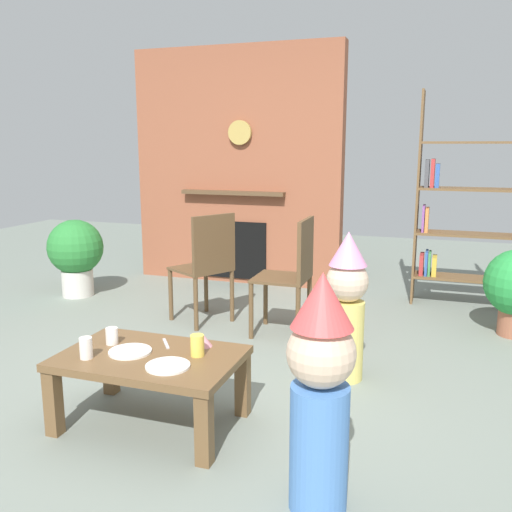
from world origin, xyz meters
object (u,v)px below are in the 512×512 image
at_px(paper_cup_near_left, 197,345).
at_px(paper_plate_front, 130,351).
at_px(paper_plate_rear, 168,366).
at_px(bookshelf, 460,209).
at_px(paper_cup_center, 86,348).
at_px(child_in_pink, 347,303).
at_px(birthday_cake_slice, 203,340).
at_px(dining_chair_middle, 293,270).
at_px(child_with_cone_hat, 320,388).
at_px(coffee_table, 150,367).
at_px(dining_chair_left, 207,262).
at_px(potted_plant_short, 76,252).
at_px(paper_cup_near_right, 112,336).

xyz_separation_m(paper_cup_near_left, paper_plate_front, (-0.35, -0.07, -0.05)).
distance_m(paper_plate_front, paper_plate_rear, 0.29).
height_order(bookshelf, paper_cup_near_left, bookshelf).
relative_size(paper_cup_center, paper_plate_front, 0.49).
bearing_deg(paper_plate_rear, child_in_pink, 56.08).
distance_m(bookshelf, birthday_cake_slice, 2.99).
relative_size(bookshelf, dining_chair_middle, 2.11).
relative_size(birthday_cake_slice, child_with_cone_hat, 0.10).
height_order(coffee_table, dining_chair_left, dining_chair_left).
bearing_deg(child_in_pink, birthday_cake_slice, 0.82).
relative_size(paper_cup_near_left, dining_chair_left, 0.12).
height_order(paper_cup_center, child_with_cone_hat, child_with_cone_hat).
distance_m(paper_cup_center, paper_plate_rear, 0.44).
xyz_separation_m(paper_cup_near_left, dining_chair_left, (-0.63, 1.55, 0.07)).
distance_m(child_in_pink, potted_plant_short, 2.98).
distance_m(paper_cup_near_right, dining_chair_middle, 1.62).
bearing_deg(dining_chair_left, dining_chair_middle, -153.83).
relative_size(coffee_table, potted_plant_short, 1.24).
distance_m(bookshelf, dining_chair_left, 2.30).
height_order(paper_cup_near_right, dining_chair_middle, dining_chair_middle).
bearing_deg(paper_plate_front, birthday_cake_slice, 33.53).
height_order(paper_cup_near_right, dining_chair_left, dining_chair_left).
xyz_separation_m(paper_cup_near_right, paper_plate_front, (0.16, -0.08, -0.04)).
relative_size(coffee_table, paper_plate_rear, 4.23).
bearing_deg(potted_plant_short, dining_chair_left, -13.53).
distance_m(paper_plate_front, child_with_cone_hat, 1.14).
distance_m(paper_cup_center, child_with_cone_hat, 1.26).
bearing_deg(coffee_table, dining_chair_middle, 78.17).
xyz_separation_m(child_with_cone_hat, potted_plant_short, (-2.89, 2.36, -0.08)).
bearing_deg(child_with_cone_hat, bookshelf, -78.16).
height_order(paper_cup_near_right, potted_plant_short, potted_plant_short).
distance_m(coffee_table, potted_plant_short, 2.77).
bearing_deg(coffee_table, potted_plant_short, 134.14).
bearing_deg(coffee_table, birthday_cake_slice, 44.04).
height_order(coffee_table, paper_cup_near_left, paper_cup_near_left).
distance_m(coffee_table, paper_cup_near_left, 0.27).
relative_size(child_in_pink, dining_chair_left, 1.03).
bearing_deg(birthday_cake_slice, coffee_table, -135.96).
xyz_separation_m(dining_chair_left, dining_chair_middle, (0.72, -0.05, 0.00)).
relative_size(paper_cup_near_left, birthday_cake_slice, 1.10).
xyz_separation_m(bookshelf, coffee_table, (-1.51, -2.85, -0.56)).
relative_size(child_in_pink, potted_plant_short, 1.26).
xyz_separation_m(paper_plate_rear, dining_chair_middle, (0.17, 1.69, 0.12)).
bearing_deg(paper_cup_center, paper_cup_near_left, 22.50).
bearing_deg(paper_plate_front, bookshelf, 60.51).
distance_m(child_with_cone_hat, dining_chair_left, 2.41).
height_order(bookshelf, birthday_cake_slice, bookshelf).
xyz_separation_m(child_with_cone_hat, dining_chair_middle, (-0.64, 1.95, -0.00)).
xyz_separation_m(coffee_table, dining_chair_left, (-0.39, 1.62, 0.19)).
bearing_deg(coffee_table, paper_plate_front, -174.94).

